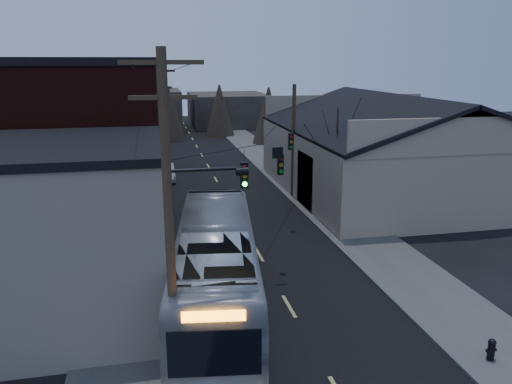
# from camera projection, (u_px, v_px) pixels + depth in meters

# --- Properties ---
(road_surface) EXTENTS (9.00, 110.00, 0.02)m
(road_surface) POSITION_uv_depth(u_px,v_px,m) (219.00, 185.00, 42.04)
(road_surface) COLOR black
(road_surface) RESTS_ON ground
(sidewalk_left) EXTENTS (4.00, 110.00, 0.12)m
(sidewalk_left) POSITION_uv_depth(u_px,v_px,m) (140.00, 188.00, 40.73)
(sidewalk_left) COLOR #474744
(sidewalk_left) RESTS_ON ground
(sidewalk_right) EXTENTS (4.00, 110.00, 0.12)m
(sidewalk_right) POSITION_uv_depth(u_px,v_px,m) (293.00, 180.00, 43.32)
(sidewalk_right) COLOR #474744
(sidewalk_right) RESTS_ON ground
(building_clapboard) EXTENTS (8.00, 8.00, 7.00)m
(building_clapboard) POSITION_uv_depth(u_px,v_px,m) (62.00, 236.00, 19.48)
(building_clapboard) COLOR gray
(building_clapboard) RESTS_ON ground
(building_brick) EXTENTS (10.00, 12.00, 10.00)m
(building_brick) POSITION_uv_depth(u_px,v_px,m) (72.00, 151.00, 29.31)
(building_brick) COLOR black
(building_brick) RESTS_ON ground
(building_left_far) EXTENTS (9.00, 14.00, 7.00)m
(building_left_far) POSITION_uv_depth(u_px,v_px,m) (105.00, 137.00, 44.93)
(building_left_far) COLOR #2D2824
(building_left_far) RESTS_ON ground
(warehouse) EXTENTS (16.16, 20.60, 7.73)m
(warehouse) POSITION_uv_depth(u_px,v_px,m) (391.00, 158.00, 39.22)
(warehouse) COLOR gray
(warehouse) RESTS_ON ground
(building_far_left) EXTENTS (10.00, 12.00, 6.00)m
(building_far_left) POSITION_uv_depth(u_px,v_px,m) (146.00, 111.00, 73.19)
(building_far_left) COLOR #2D2824
(building_far_left) RESTS_ON ground
(building_far_right) EXTENTS (12.00, 14.00, 5.00)m
(building_far_right) POSITION_uv_depth(u_px,v_px,m) (228.00, 109.00, 80.64)
(building_far_right) COLOR #2D2824
(building_far_right) RESTS_ON ground
(bare_tree) EXTENTS (0.40, 0.40, 7.20)m
(bare_tree) POSITION_uv_depth(u_px,v_px,m) (336.00, 163.00, 32.96)
(bare_tree) COLOR black
(bare_tree) RESTS_ON ground
(utility_lines) EXTENTS (11.24, 45.28, 10.50)m
(utility_lines) POSITION_uv_depth(u_px,v_px,m) (185.00, 138.00, 34.61)
(utility_lines) COLOR #382B1E
(utility_lines) RESTS_ON ground
(bus) EXTENTS (4.95, 13.80, 3.76)m
(bus) POSITION_uv_depth(u_px,v_px,m) (216.00, 265.00, 20.86)
(bus) COLOR #A4A9B0
(bus) RESTS_ON ground
(parked_car) EXTENTS (1.53, 4.21, 1.38)m
(parked_car) POSITION_uv_depth(u_px,v_px,m) (166.00, 172.00, 43.55)
(parked_car) COLOR #B1B3B9
(parked_car) RESTS_ON ground
(fire_hydrant) EXTENTS (0.37, 0.27, 0.80)m
(fire_hydrant) POSITION_uv_depth(u_px,v_px,m) (491.00, 349.00, 17.15)
(fire_hydrant) COLOR black
(fire_hydrant) RESTS_ON sidewalk_right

